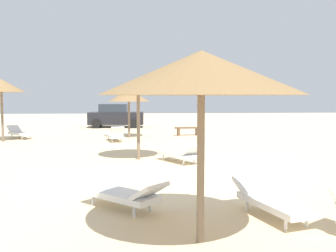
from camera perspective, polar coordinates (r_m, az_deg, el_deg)
The scene contains 12 objects.
ground_plane at distance 10.98m, azimuth 1.32°, elevation -7.48°, with size 80.00×80.00×0.00m, color beige.
parasol_0 at distance 5.79m, azimuth 5.04°, elevation 7.92°, with size 3.12×3.12×2.97m.
parasol_2 at distance 13.58m, azimuth -4.52°, elevation 5.74°, with size 2.40×2.40×2.85m.
parasol_4 at distance 20.99m, azimuth -5.92°, elevation 4.56°, with size 2.29×2.29×2.65m.
parasol_5 at distance 20.70m, azimuth -23.83°, elevation 5.55°, with size 2.28×2.28×3.14m.
lounger_0 at distance 7.56m, azimuth 15.21°, elevation -10.74°, with size 1.13×2.01×0.63m.
lounger_2 at distance 13.03m, azimuth 1.92°, elevation -4.16°, with size 1.49×1.95×0.73m.
lounger_4 at distance 19.34m, azimuth -7.99°, elevation -1.35°, with size 1.05×1.94×0.81m.
lounger_5 at distance 22.02m, azimuth -21.45°, elevation -0.94°, with size 1.75×1.84×0.69m.
lounger_7 at distance 7.78m, azimuth -6.45°, elevation -10.17°, with size 1.82×1.78×0.66m.
bench_0 at distance 22.11m, azimuth 2.99°, elevation -0.54°, with size 1.53×0.52×0.49m.
parked_car at distance 28.18m, azimuth -7.89°, elevation 1.48°, with size 4.07×2.13×1.72m.
Camera 1 is at (-1.14, -10.68, 2.27)m, focal length 40.48 mm.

